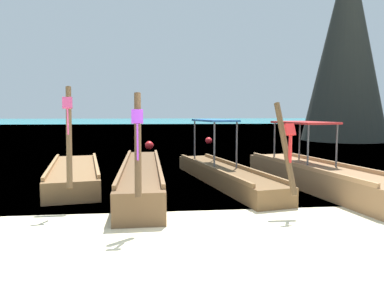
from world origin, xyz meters
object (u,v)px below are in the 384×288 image
(longtail_boat_turquoise_ribbon, at_px, (318,175))
(mooring_buoy_far, at_px, (149,145))
(longtail_boat_pink_ribbon, at_px, (75,174))
(mooring_buoy_near, at_px, (209,141))
(longtail_boat_violet_ribbon, at_px, (142,177))
(longtail_boat_red_ribbon, at_px, (223,173))
(karst_rock, at_px, (348,46))

(longtail_boat_turquoise_ribbon, distance_m, mooring_buoy_far, 11.72)
(longtail_boat_pink_ribbon, distance_m, mooring_buoy_near, 13.83)
(longtail_boat_pink_ribbon, bearing_deg, longtail_boat_violet_ribbon, -25.92)
(longtail_boat_red_ribbon, xyz_separation_m, karst_rock, (12.32, 15.16, 6.75))
(longtail_boat_violet_ribbon, relative_size, mooring_buoy_far, 14.44)
(longtail_boat_violet_ribbon, bearing_deg, mooring_buoy_near, 73.77)
(mooring_buoy_far, bearing_deg, longtail_boat_pink_ribbon, -102.52)
(longtail_boat_turquoise_ribbon, height_order, karst_rock, karst_rock)
(longtail_boat_violet_ribbon, height_order, karst_rock, karst_rock)
(longtail_boat_red_ribbon, relative_size, longtail_boat_turquoise_ribbon, 1.03)
(longtail_boat_violet_ribbon, xyz_separation_m, mooring_buoy_near, (3.92, 13.47, -0.11))
(mooring_buoy_near, bearing_deg, karst_rock, 11.62)
(longtail_boat_red_ribbon, relative_size, mooring_buoy_far, 13.72)
(mooring_buoy_near, bearing_deg, mooring_buoy_far, -140.02)
(mooring_buoy_near, relative_size, mooring_buoy_far, 0.93)
(longtail_boat_pink_ribbon, relative_size, longtail_boat_turquoise_ribbon, 0.91)
(longtail_boat_violet_ribbon, bearing_deg, karst_rock, 46.82)
(longtail_boat_turquoise_ribbon, bearing_deg, mooring_buoy_far, 114.33)
(longtail_boat_violet_ribbon, distance_m, longtail_boat_red_ribbon, 2.45)
(longtail_boat_turquoise_ribbon, xyz_separation_m, mooring_buoy_near, (-0.94, 13.93, -0.13))
(longtail_boat_violet_ribbon, bearing_deg, longtail_boat_red_ribbon, 12.35)
(karst_rock, bearing_deg, longtail_boat_red_ribbon, -129.10)
(longtail_boat_pink_ribbon, bearing_deg, longtail_boat_red_ribbon, -5.89)
(longtail_boat_pink_ribbon, distance_m, longtail_boat_red_ribbon, 4.43)
(karst_rock, distance_m, mooring_buoy_near, 12.97)
(longtail_boat_violet_ribbon, xyz_separation_m, longtail_boat_turquoise_ribbon, (4.86, -0.47, 0.03))
(longtail_boat_pink_ribbon, relative_size, longtail_boat_violet_ribbon, 0.84)
(karst_rock, bearing_deg, longtail_boat_pink_ribbon, -138.69)
(longtail_boat_red_ribbon, bearing_deg, mooring_buoy_far, 103.70)
(longtail_boat_red_ribbon, bearing_deg, karst_rock, 50.90)
(mooring_buoy_near, xyz_separation_m, mooring_buoy_far, (-3.89, -3.26, 0.02))
(longtail_boat_violet_ribbon, xyz_separation_m, karst_rock, (14.72, 15.69, 6.72))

